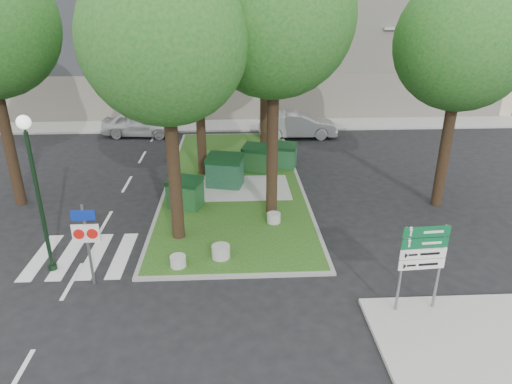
{
  "coord_description": "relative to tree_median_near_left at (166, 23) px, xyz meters",
  "views": [
    {
      "loc": [
        0.53,
        -12.1,
        7.94
      ],
      "look_at": [
        1.25,
        2.0,
        2.0
      ],
      "focal_mm": 32.0,
      "sensor_mm": 36.0,
      "label": 1
    }
  ],
  "objects": [
    {
      "name": "zebra_crossing",
      "position": [
        -2.34,
        -1.06,
        -7.31
      ],
      "size": [
        5.0,
        3.0,
        0.01
      ],
      "primitive_type": "cube",
      "color": "silver",
      "rests_on": "ground"
    },
    {
      "name": "median_kerb",
      "position": [
        1.91,
        5.44,
        -7.27
      ],
      "size": [
        6.3,
        16.3,
        0.1
      ],
      "primitive_type": "cube",
      "color": "gray",
      "rests_on": "ground"
    },
    {
      "name": "dumpster_d",
      "position": [
        4.41,
        7.17,
        -6.6
      ],
      "size": [
        1.55,
        1.27,
        1.25
      ],
      "rotation": [
        0.0,
        0.0,
        -0.27
      ],
      "color": "#144421",
      "rests_on": "median_island"
    },
    {
      "name": "bollard_left",
      "position": [
        0.1,
        -2.06,
        -7.02
      ],
      "size": [
        0.5,
        0.5,
        0.36
      ],
      "primitive_type": "cylinder",
      "color": "#A7A7A1",
      "rests_on": "median_island"
    },
    {
      "name": "tree_street_right",
      "position": [
        10.5,
        2.5,
        -0.33
      ],
      "size": [
        5.0,
        5.0,
        10.06
      ],
      "color": "black",
      "rests_on": "ground"
    },
    {
      "name": "bollard_mid",
      "position": [
        1.45,
        -1.59,
        -6.98
      ],
      "size": [
        0.6,
        0.6,
        0.43
      ],
      "primitive_type": "cylinder",
      "color": "#9C9C97",
      "rests_on": "median_island"
    },
    {
      "name": "median_island",
      "position": [
        1.91,
        5.44,
        -7.26
      ],
      "size": [
        6.0,
        16.0,
        0.12
      ],
      "primitive_type": "cube",
      "color": "#174313",
      "rests_on": "ground"
    },
    {
      "name": "car_white",
      "position": [
        -3.99,
        13.75,
        -6.55
      ],
      "size": [
        4.69,
        2.28,
        1.54
      ],
      "primitive_type": "imported",
      "rotation": [
        0.0,
        0.0,
        1.47
      ],
      "color": "silver",
      "rests_on": "ground"
    },
    {
      "name": "sidewalk_corner",
      "position": [
        7.91,
        -6.06,
        -7.26
      ],
      "size": [
        5.0,
        4.0,
        0.12
      ],
      "primitive_type": "cube",
      "color": "#999993",
      "rests_on": "ground"
    },
    {
      "name": "directional_sign",
      "position": [
        6.82,
        -4.56,
        -5.52
      ],
      "size": [
        1.26,
        0.16,
        2.52
      ],
      "rotation": [
        0.0,
        0.0,
        0.07
      ],
      "color": "slate",
      "rests_on": "sidewalk_corner"
    },
    {
      "name": "tree_median_near_left",
      "position": [
        0.0,
        0.0,
        0.0
      ],
      "size": [
        5.2,
        5.2,
        10.53
      ],
      "color": "black",
      "rests_on": "ground"
    },
    {
      "name": "dumpster_c",
      "position": [
        3.13,
        6.61,
        -6.55
      ],
      "size": [
        1.71,
        1.44,
        1.35
      ],
      "rotation": [
        0.0,
        0.0,
        -0.34
      ],
      "color": "#103512",
      "rests_on": "median_island"
    },
    {
      "name": "dumpster_a",
      "position": [
        -0.07,
        2.55,
        -6.59
      ],
      "size": [
        1.6,
        1.37,
        1.26
      ],
      "rotation": [
        0.0,
        0.0,
        -0.37
      ],
      "color": "#103B15",
      "rests_on": "median_island"
    },
    {
      "name": "street_lamp",
      "position": [
        -3.91,
        -1.86,
        -4.17
      ],
      "size": [
        0.4,
        0.4,
        5.0
      ],
      "color": "black",
      "rests_on": "ground"
    },
    {
      "name": "bollard_right",
      "position": [
        3.41,
        0.9,
        -7.01
      ],
      "size": [
        0.51,
        0.51,
        0.37
      ],
      "primitive_type": "cylinder",
      "color": "#9D9E98",
      "rests_on": "median_island"
    },
    {
      "name": "ground",
      "position": [
        1.41,
        -2.56,
        -7.32
      ],
      "size": [
        120.0,
        120.0,
        0.0
      ],
      "primitive_type": "plane",
      "color": "black",
      "rests_on": "ground"
    },
    {
      "name": "traffic_sign_pole",
      "position": [
        -2.37,
        -2.73,
        -5.63
      ],
      "size": [
        0.79,
        0.09,
        2.63
      ],
      "rotation": [
        0.0,
        0.0,
        0.01
      ],
      "color": "slate",
      "rests_on": "ground"
    },
    {
      "name": "apartment_building",
      "position": [
        1.41,
        23.44,
        0.68
      ],
      "size": [
        41.0,
        12.0,
        16.0
      ],
      "primitive_type": "cube",
      "color": "#BDB58E",
      "rests_on": "ground"
    },
    {
      "name": "tree_median_mid",
      "position": [
        0.5,
        6.5,
        -0.34
      ],
      "size": [
        4.8,
        4.8,
        9.99
      ],
      "color": "black",
      "rests_on": "ground"
    },
    {
      "name": "litter_bin",
      "position": [
        3.28,
        8.08,
        -6.85
      ],
      "size": [
        0.4,
        0.4,
        0.7
      ],
      "primitive_type": "cylinder",
      "color": "yellow",
      "rests_on": "median_island"
    },
    {
      "name": "car_silver",
      "position": [
        5.94,
        12.94,
        -6.53
      ],
      "size": [
        4.81,
        1.72,
        1.58
      ],
      "primitive_type": "imported",
      "rotation": [
        0.0,
        0.0,
        1.56
      ],
      "color": "#9A9EA1",
      "rests_on": "ground"
    },
    {
      "name": "dumpster_b",
      "position": [
        1.53,
        4.75,
        -6.49
      ],
      "size": [
        1.81,
        1.46,
        1.48
      ],
      "rotation": [
        0.0,
        0.0,
        -0.24
      ],
      "color": "#103922",
      "rests_on": "median_island"
    },
    {
      "name": "building_sidewalk",
      "position": [
        1.41,
        15.94,
        -7.26
      ],
      "size": [
        42.0,
        3.0,
        0.12
      ],
      "primitive_type": "cube",
      "color": "#999993",
      "rests_on": "ground"
    }
  ]
}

